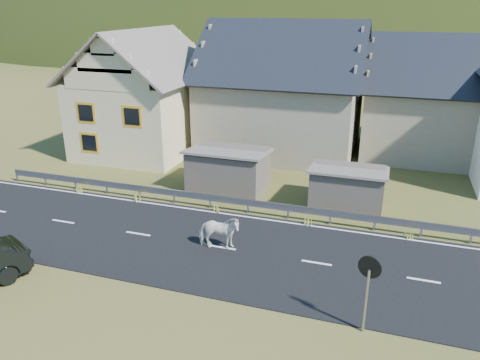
% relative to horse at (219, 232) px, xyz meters
% --- Properties ---
extents(ground, '(160.00, 160.00, 0.00)m').
position_rel_horse_xyz_m(ground, '(0.10, 0.11, -0.79)').
color(ground, '#384215').
rests_on(ground, ground).
extents(road, '(60.00, 7.00, 0.04)m').
position_rel_horse_xyz_m(road, '(0.10, 0.11, -0.77)').
color(road, black).
rests_on(road, ground).
extents(lane_markings, '(60.00, 6.60, 0.01)m').
position_rel_horse_xyz_m(lane_markings, '(0.10, 0.11, -0.75)').
color(lane_markings, silver).
rests_on(lane_markings, road).
extents(guardrail, '(28.10, 0.09, 0.75)m').
position_rel_horse_xyz_m(guardrail, '(0.10, 3.79, -0.23)').
color(guardrail, '#93969B').
rests_on(guardrail, ground).
extents(shed_left, '(4.30, 3.30, 2.40)m').
position_rel_horse_xyz_m(shed_left, '(-1.90, 6.61, 0.31)').
color(shed_left, brown).
rests_on(shed_left, ground).
extents(shed_right, '(3.80, 2.90, 2.20)m').
position_rel_horse_xyz_m(shed_right, '(4.60, 6.11, 0.21)').
color(shed_right, brown).
rests_on(shed_right, ground).
extents(house_cream, '(7.80, 9.80, 8.30)m').
position_rel_horse_xyz_m(house_cream, '(-9.91, 12.10, 3.56)').
color(house_cream, beige).
rests_on(house_cream, ground).
extents(house_stone_a, '(10.80, 9.80, 8.90)m').
position_rel_horse_xyz_m(house_stone_a, '(-0.90, 15.11, 3.84)').
color(house_stone_a, gray).
rests_on(house_stone_a, ground).
extents(house_stone_b, '(9.80, 8.80, 8.10)m').
position_rel_horse_xyz_m(house_stone_b, '(9.10, 17.11, 3.44)').
color(house_stone_b, gray).
rests_on(house_stone_b, ground).
extents(mountain, '(440.00, 280.00, 260.00)m').
position_rel_horse_xyz_m(mountain, '(5.10, 180.11, -20.79)').
color(mountain, '#253610').
rests_on(mountain, ground).
extents(conifer_patch, '(76.00, 50.00, 28.00)m').
position_rel_horse_xyz_m(conifer_patch, '(-54.90, 110.11, 5.21)').
color(conifer_patch, black).
rests_on(conifer_patch, ground).
extents(horse, '(1.10, 1.90, 1.51)m').
position_rel_horse_xyz_m(horse, '(0.00, 0.00, 0.00)').
color(horse, silver).
rests_on(horse, road).
extents(traffic_mirror, '(0.72, 0.28, 2.65)m').
position_rel_horse_xyz_m(traffic_mirror, '(6.16, -3.42, 1.14)').
color(traffic_mirror, '#93969B').
rests_on(traffic_mirror, ground).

